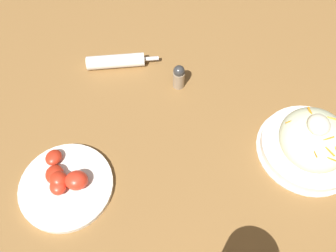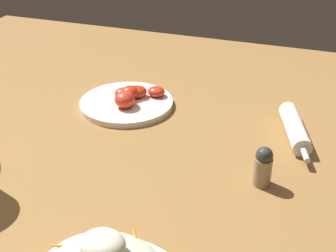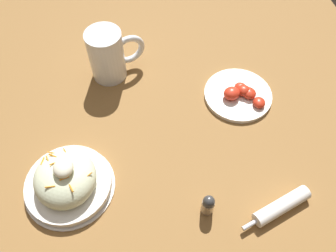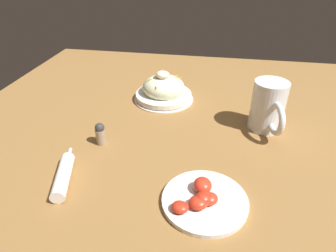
# 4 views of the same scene
# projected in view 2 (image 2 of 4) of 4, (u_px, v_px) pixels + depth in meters

# --- Properties ---
(ground_plane) EXTENTS (1.43, 1.43, 0.00)m
(ground_plane) POSITION_uv_depth(u_px,v_px,m) (117.00, 189.00, 0.72)
(ground_plane) COLOR olive
(napkin_roll) EXTENTS (0.07, 0.18, 0.03)m
(napkin_roll) POSITION_uv_depth(u_px,v_px,m) (295.00, 128.00, 0.85)
(napkin_roll) COLOR white
(napkin_roll) RESTS_ON ground_plane
(tomato_plate) EXTENTS (0.19, 0.19, 0.04)m
(tomato_plate) POSITION_uv_depth(u_px,v_px,m) (128.00, 101.00, 0.96)
(tomato_plate) COLOR white
(tomato_plate) RESTS_ON ground_plane
(salt_shaker) EXTENTS (0.03, 0.03, 0.07)m
(salt_shaker) POSITION_uv_depth(u_px,v_px,m) (263.00, 166.00, 0.72)
(salt_shaker) COLOR gray
(salt_shaker) RESTS_ON ground_plane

